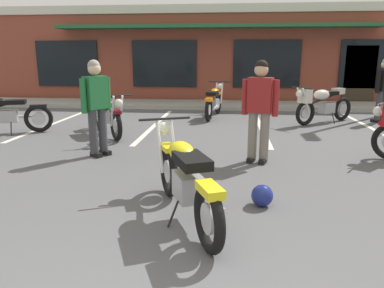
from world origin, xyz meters
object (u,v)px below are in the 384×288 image
object	(u,v)px
motorcycle_red_sportbike	(214,101)
motorcycle_blue_standard	(107,114)
motorcycle_foreground_classic	(185,178)
person_near_building	(383,86)
motorcycle_silver_naked	(3,114)
motorcycle_orange_scrambler	(322,103)
person_in_shorts_foreground	(96,102)
helmet_on_pavement	(262,196)
person_in_black_shirt	(260,106)

from	to	relation	value
motorcycle_red_sportbike	motorcycle_blue_standard	size ratio (longest dim) A/B	1.14
motorcycle_foreground_classic	person_near_building	xyz separation A→B (m)	(4.50, 6.46, 0.49)
motorcycle_red_sportbike	motorcycle_silver_naked	size ratio (longest dim) A/B	1.04
motorcycle_foreground_classic	motorcycle_orange_scrambler	xyz separation A→B (m)	(2.90, 6.12, 0.07)
motorcycle_foreground_classic	motorcycle_red_sportbike	world-z (taller)	same
motorcycle_red_sportbike	person_in_shorts_foreground	xyz separation A→B (m)	(-1.87, -4.40, 0.49)
person_in_shorts_foreground	helmet_on_pavement	bearing A→B (deg)	-36.73
motorcycle_foreground_classic	motorcycle_orange_scrambler	distance (m)	6.78
motorcycle_foreground_classic	person_in_black_shirt	xyz separation A→B (m)	(0.96, 2.28, 0.49)
motorcycle_foreground_classic	person_near_building	size ratio (longest dim) A/B	1.19
motorcycle_red_sportbike	motorcycle_silver_naked	world-z (taller)	same
motorcycle_red_sportbike	person_in_black_shirt	bearing A→B (deg)	-78.61
person_in_shorts_foreground	motorcycle_silver_naked	bearing A→B (deg)	150.06
motorcycle_silver_naked	motorcycle_blue_standard	distance (m)	2.38
person_in_shorts_foreground	person_near_building	size ratio (longest dim) A/B	1.00
motorcycle_red_sportbike	motorcycle_orange_scrambler	xyz separation A→B (m)	(2.86, -0.70, 0.07)
motorcycle_orange_scrambler	person_near_building	world-z (taller)	person_near_building
person_in_black_shirt	person_in_shorts_foreground	xyz separation A→B (m)	(-2.79, 0.14, 0.00)
motorcycle_silver_naked	person_in_black_shirt	bearing A→B (deg)	-17.45
motorcycle_foreground_classic	motorcycle_red_sportbike	size ratio (longest dim) A/B	0.94
motorcycle_red_sportbike	motorcycle_foreground_classic	bearing A→B (deg)	-90.34
motorcycle_foreground_classic	motorcycle_red_sportbike	bearing A→B (deg)	89.66
motorcycle_foreground_classic	helmet_on_pavement	distance (m)	1.02
person_near_building	motorcycle_red_sportbike	bearing A→B (deg)	175.42
motorcycle_red_sportbike	person_in_black_shirt	distance (m)	4.66
person_near_building	helmet_on_pavement	distance (m)	7.11
motorcycle_silver_naked	person_in_shorts_foreground	bearing A→B (deg)	-29.94
motorcycle_orange_scrambler	person_in_black_shirt	world-z (taller)	person_in_black_shirt
helmet_on_pavement	person_near_building	bearing A→B (deg)	59.00
motorcycle_orange_scrambler	person_in_black_shirt	xyz separation A→B (m)	(-1.94, -3.84, 0.42)
motorcycle_foreground_classic	helmet_on_pavement	xyz separation A→B (m)	(0.87, 0.41, -0.33)
motorcycle_foreground_classic	helmet_on_pavement	world-z (taller)	motorcycle_foreground_classic
motorcycle_blue_standard	motorcycle_orange_scrambler	distance (m)	5.51
motorcycle_foreground_classic	motorcycle_blue_standard	distance (m)	4.74
person_in_shorts_foreground	motorcycle_blue_standard	bearing A→B (deg)	103.68
helmet_on_pavement	person_in_shorts_foreground	bearing A→B (deg)	143.27
motorcycle_silver_naked	person_in_shorts_foreground	xyz separation A→B (m)	(2.80, -1.61, 0.49)
person_in_shorts_foreground	motorcycle_orange_scrambler	bearing A→B (deg)	38.07
motorcycle_foreground_classic	motorcycle_blue_standard	bearing A→B (deg)	118.40
motorcycle_blue_standard	motorcycle_silver_naked	bearing A→B (deg)	-176.77
motorcycle_silver_naked	person_in_black_shirt	xyz separation A→B (m)	(5.59, -1.76, 0.49)
motorcycle_foreground_classic	motorcycle_red_sportbike	xyz separation A→B (m)	(0.04, 6.82, 0.00)
motorcycle_silver_naked	person_near_building	xyz separation A→B (m)	(9.14, 2.43, 0.49)
motorcycle_blue_standard	person_in_black_shirt	size ratio (longest dim) A/B	1.10
person_in_black_shirt	helmet_on_pavement	xyz separation A→B (m)	(-0.09, -1.87, -0.82)
motorcycle_orange_scrambler	helmet_on_pavement	world-z (taller)	motorcycle_orange_scrambler
motorcycle_blue_standard	person_near_building	size ratio (longest dim) A/B	1.10
motorcycle_red_sportbike	motorcycle_blue_standard	bearing A→B (deg)	-130.90
motorcycle_blue_standard	person_in_black_shirt	distance (m)	3.76
motorcycle_orange_scrambler	motorcycle_blue_standard	bearing A→B (deg)	-159.23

